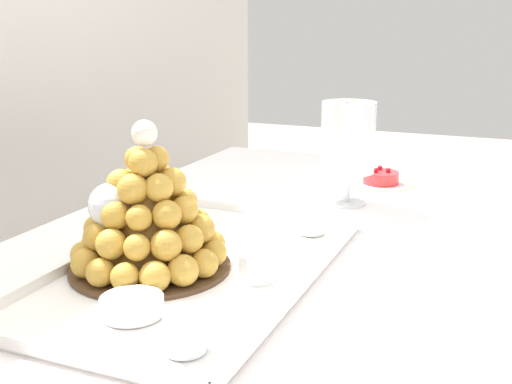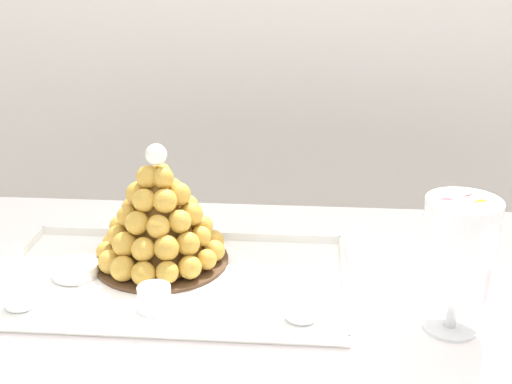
# 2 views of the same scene
# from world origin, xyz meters

# --- Properties ---
(buffet_table) EXTENTS (1.62, 0.94, 0.79)m
(buffet_table) POSITION_xyz_m (0.00, 0.00, 0.70)
(buffet_table) COLOR brown
(buffet_table) RESTS_ON ground_plane
(serving_tray) EXTENTS (0.68, 0.40, 0.02)m
(serving_tray) POSITION_xyz_m (-0.24, 0.04, 0.79)
(serving_tray) COLOR white
(serving_tray) RESTS_ON buffet_table
(croquembouche) EXTENTS (0.27, 0.27, 0.25)m
(croquembouche) POSITION_xyz_m (-0.28, 0.11, 0.89)
(croquembouche) COLOR #4C331E
(croquembouche) RESTS_ON serving_tray
(dessert_cup_left) EXTENTS (0.06, 0.06, 0.05)m
(dessert_cup_left) POSITION_xyz_m (-0.50, -0.08, 0.82)
(dessert_cup_left) COLOR silver
(dessert_cup_left) RESTS_ON serving_tray
(dessert_cup_mid_left) EXTENTS (0.06, 0.06, 0.05)m
(dessert_cup_mid_left) POSITION_xyz_m (-0.25, -0.07, 0.82)
(dessert_cup_mid_left) COLOR silver
(dessert_cup_mid_left) RESTS_ON serving_tray
(dessert_cup_centre) EXTENTS (0.05, 0.05, 0.05)m
(dessert_cup_centre) POSITION_xyz_m (0.01, -0.08, 0.82)
(dessert_cup_centre) COLOR silver
(dessert_cup_centre) RESTS_ON serving_tray
(creme_brulee_ramekin) EXTENTS (0.09, 0.09, 0.03)m
(creme_brulee_ramekin) POSITION_xyz_m (-0.43, 0.05, 0.81)
(creme_brulee_ramekin) COLOR white
(creme_brulee_ramekin) RESTS_ON serving_tray
(macaron_goblet) EXTENTS (0.12, 0.12, 0.25)m
(macaron_goblet) POSITION_xyz_m (0.27, -0.08, 0.94)
(macaron_goblet) COLOR white
(macaron_goblet) RESTS_ON buffet_table
(fruit_tart_plate) EXTENTS (0.18, 0.18, 0.05)m
(fruit_tart_plate) POSITION_xyz_m (0.47, -0.12, 0.80)
(fruit_tart_plate) COLOR white
(fruit_tart_plate) RESTS_ON buffet_table
(wine_glass) EXTENTS (0.08, 0.08, 0.16)m
(wine_glass) POSITION_xyz_m (-0.31, 0.16, 0.91)
(wine_glass) COLOR silver
(wine_glass) RESTS_ON buffet_table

